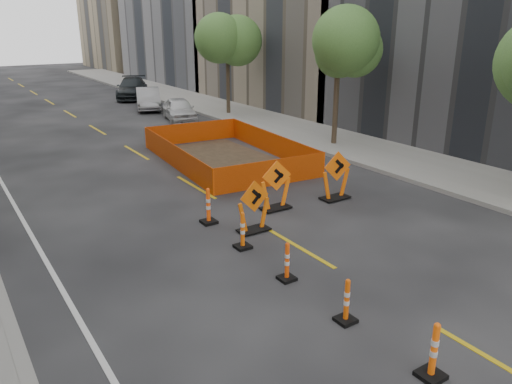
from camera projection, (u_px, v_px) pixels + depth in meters
ground_plane at (418, 317)px, 10.13m from camera, size 140.00×140.00×0.00m
sidewalk_right at (343, 143)px, 24.27m from camera, size 4.00×90.00×0.15m
bld_right_c at (318, 2)px, 35.50m from camera, size 12.00×16.00×14.00m
bld_right_e at (140, 1)px, 62.68m from camera, size 12.00×14.00×16.00m
tree_r_b at (339, 48)px, 22.51m from camera, size 2.80×2.80×5.95m
tree_r_c at (227, 41)px, 30.41m from camera, size 2.80×2.80×5.95m
channelizer_2 at (434, 351)px, 8.25m from camera, size 0.42×0.42×1.06m
channelizer_3 at (347, 301)px, 9.83m from camera, size 0.38×0.38×0.96m
channelizer_4 at (287, 261)px, 11.44m from camera, size 0.37×0.37×0.95m
channelizer_5 at (243, 230)px, 13.05m from camera, size 0.40×0.40×1.02m
channelizer_6 at (208, 206)px, 14.66m from camera, size 0.43×0.43×1.10m
chevron_sign_left at (254, 206)px, 14.02m from camera, size 1.02×0.61×1.53m
chevron_sign_center at (276, 185)px, 15.67m from camera, size 1.18×0.85×1.61m
chevron_sign_right at (336, 175)px, 16.56m from camera, size 1.20×0.83×1.67m
safety_fence at (226, 150)px, 21.28m from camera, size 5.26×8.22×0.98m
parked_car_near at (179, 109)px, 29.89m from camera, size 2.49×4.22×1.35m
parked_car_mid at (148, 99)px, 33.74m from camera, size 2.86×4.57×1.42m
parked_car_far at (132, 88)px, 38.47m from camera, size 4.14×5.78×1.55m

